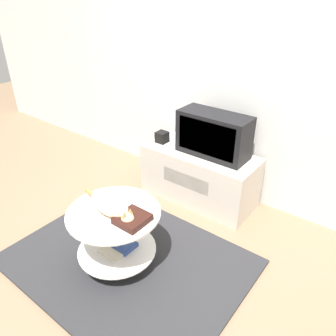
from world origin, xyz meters
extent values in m
plane|color=#7F664C|center=(0.00, 0.00, 0.00)|extent=(12.00, 12.00, 0.00)
cube|color=silver|center=(0.00, 1.43, 1.30)|extent=(8.00, 0.05, 2.60)
cube|color=#28282B|center=(0.00, 0.00, 0.01)|extent=(1.79, 1.36, 0.02)
cube|color=beige|center=(-0.06, 1.10, 0.26)|extent=(1.13, 0.49, 0.53)
cube|color=#B7AD9E|center=(-0.06, 0.86, 0.32)|extent=(0.51, 0.01, 0.15)
cube|color=black|center=(0.06, 1.13, 0.73)|extent=(0.67, 0.28, 0.41)
cube|color=black|center=(0.06, 0.99, 0.74)|extent=(0.57, 0.01, 0.32)
cube|color=black|center=(-0.49, 1.05, 0.58)|extent=(0.11, 0.11, 0.11)
cylinder|color=#B2B2B7|center=(-0.05, -0.06, 0.03)|extent=(0.29, 0.29, 0.01)
cylinder|color=#B7B7BC|center=(-0.05, -0.06, 0.25)|extent=(0.04, 0.04, 0.47)
cylinder|color=white|center=(-0.05, -0.06, 0.15)|extent=(0.60, 0.60, 0.01)
cylinder|color=white|center=(-0.05, -0.06, 0.49)|extent=(0.68, 0.68, 0.02)
cube|color=#2D478C|center=(-0.04, -0.01, 0.17)|extent=(0.20, 0.15, 0.03)
cube|color=beige|center=(-0.05, -0.13, 0.16)|extent=(0.19, 0.11, 0.02)
cube|color=black|center=(0.14, -0.06, 0.53)|extent=(0.20, 0.21, 0.05)
ellipsoid|color=beige|center=(-0.08, -0.06, 0.57)|extent=(0.40, 0.25, 0.12)
sphere|color=beige|center=(0.13, -0.09, 0.55)|extent=(0.09, 0.09, 0.09)
cone|color=#B2703D|center=(0.13, -0.07, 0.60)|extent=(0.04, 0.04, 0.04)
cone|color=#B2703D|center=(0.12, -0.12, 0.60)|extent=(0.04, 0.04, 0.04)
ellipsoid|color=#B2703D|center=(-0.33, -0.02, 0.53)|extent=(0.18, 0.07, 0.04)
camera|label=1|loc=(1.42, -1.32, 1.93)|focal=35.00mm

